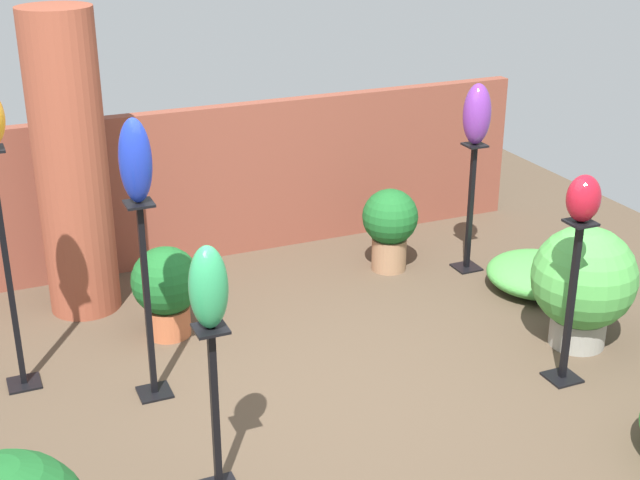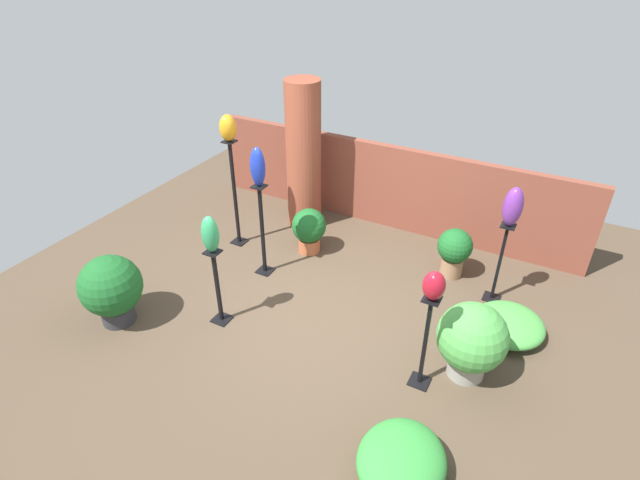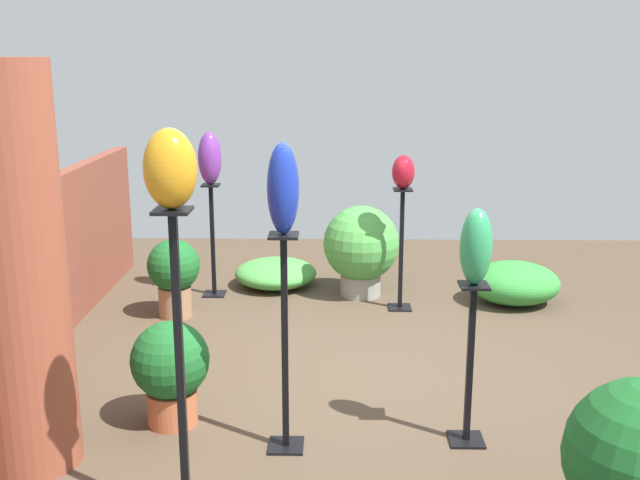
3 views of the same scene
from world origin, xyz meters
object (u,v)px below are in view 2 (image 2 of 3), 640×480
Objects in this scene: art_vase_ruby at (434,286)px; potted_plant_walkway_edge at (454,250)px; brick_pillar at (304,156)px; potted_plant_mid_left at (472,339)px; art_vase_cobalt at (258,167)px; art_vase_jade at (210,234)px; potted_plant_back_center at (309,229)px; pedestal_ruby at (425,346)px; pedestal_cobalt at (263,234)px; potted_plant_near_pillar at (111,288)px; pedestal_amber at (235,198)px; pedestal_violet at (499,267)px; pedestal_jade at (218,290)px; art_vase_violet at (513,207)px; art_vase_amber at (228,128)px.

art_vase_ruby is 0.43× the size of potted_plant_walkway_edge.
brick_pillar is 3.57m from potted_plant_mid_left.
brick_pillar is at bearing 97.38° from art_vase_cobalt.
art_vase_ruby reaches higher than potted_plant_walkway_edge.
potted_plant_back_center is (0.19, 1.75, -0.80)m from art_vase_jade.
brick_pillar is 3.47m from pedestal_ruby.
pedestal_cobalt is 1.87m from potted_plant_near_pillar.
potted_plant_walkway_edge is at bearing 12.75° from pedestal_amber.
pedestal_amber reaches higher than pedestal_violet.
pedestal_cobalt reaches higher than potted_plant_back_center.
art_vase_jade is at bearing -175.34° from pedestal_ruby.
pedestal_amber is 1.71m from pedestal_jade.
potted_plant_back_center is (-2.14, 1.56, -0.13)m from pedestal_ruby.
pedestal_violet is at bearing 35.16° from pedestal_jade.
potted_plant_walkway_edge is (2.18, 1.09, -1.11)m from art_vase_cobalt.
pedestal_cobalt is at bearing -163.03° from pedestal_violet.
brick_pillar reaches higher than art_vase_ruby.
pedestal_cobalt is (0.18, -1.37, -0.51)m from brick_pillar.
art_vase_ruby is 2.34m from art_vase_jade.
pedestal_violet is 3.35m from art_vase_jade.
pedestal_violet is 2.13× the size of art_vase_cobalt.
pedestal_jade is 1.76m from potted_plant_back_center.
art_vase_jade is 0.66× the size of potted_plant_back_center.
pedestal_amber is 3.14× the size of art_vase_cobalt.
pedestal_amber reaches higher than pedestal_ruby.
potted_plant_near_pillar is at bearing -96.31° from pedestal_amber.
art_vase_cobalt reaches higher than pedestal_violet.
art_vase_ruby reaches higher than pedestal_cobalt.
pedestal_cobalt is at bearing -30.42° from pedestal_amber.
pedestal_amber is at bearing -164.40° from potted_plant_back_center.
potted_plant_back_center is at bearing 62.06° from potted_plant_near_pillar.
pedestal_amber is at bearing -173.19° from art_vase_violet.
potted_plant_mid_left is (0.37, 0.33, -0.02)m from pedestal_ruby.
art_vase_ruby reaches higher than potted_plant_back_center.
brick_pillar is 2.52m from pedestal_jade.
potted_plant_mid_left is at bearing -32.53° from brick_pillar.
pedestal_ruby is 1.12× the size of pedestal_jade.
brick_pillar is 7.57× the size of art_vase_ruby.
potted_plant_walkway_edge reaches higher than potted_plant_back_center.
potted_plant_near_pillar is (-0.95, -1.61, -1.03)m from art_vase_cobalt.
potted_plant_near_pillar is at bearing -96.31° from art_vase_amber.
pedestal_jade is (0.27, -2.42, -0.66)m from brick_pillar.
art_vase_amber is (-0.73, 0.43, 0.21)m from art_vase_cobalt.
pedestal_jade is at bearing -169.02° from potted_plant_mid_left.
pedestal_violet is at bearing 3.16° from potted_plant_back_center.
potted_plant_near_pillar is (-1.04, -0.57, -0.70)m from art_vase_jade.
pedestal_cobalt reaches higher than pedestal_ruby.
art_vase_cobalt is 0.58× the size of potted_plant_mid_left.
art_vase_jade is 2.84m from potted_plant_mid_left.
potted_plant_back_center is 2.80m from potted_plant_mid_left.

